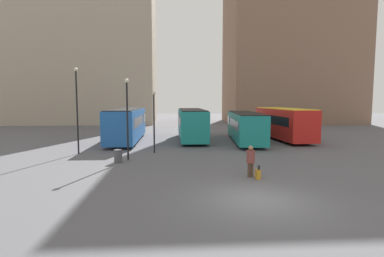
% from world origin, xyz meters
% --- Properties ---
extents(ground_plane, '(160.00, 160.00, 0.00)m').
position_xyz_m(ground_plane, '(0.00, 0.00, 0.00)').
color(ground_plane, '#56565B').
extents(building_block_left, '(28.39, 10.93, 29.09)m').
position_xyz_m(building_block_left, '(-20.87, 42.78, 14.54)').
color(building_block_left, tan).
rests_on(building_block_left, ground_plane).
extents(building_block_right, '(22.94, 13.54, 32.35)m').
position_xyz_m(building_block_right, '(18.15, 42.78, 16.17)').
color(building_block_right, '#7F604C').
rests_on(building_block_right, ground_plane).
extents(bus_0, '(2.61, 11.36, 3.23)m').
position_xyz_m(bus_0, '(-7.99, 18.37, 1.76)').
color(bus_0, '#1E56A3').
rests_on(bus_0, ground_plane).
extents(bus_1, '(2.60, 9.58, 3.16)m').
position_xyz_m(bus_1, '(-1.52, 18.63, 1.71)').
color(bus_1, '#19847F').
rests_on(bus_1, ground_plane).
extents(bus_2, '(3.49, 11.19, 2.88)m').
position_xyz_m(bus_2, '(3.66, 17.28, 1.57)').
color(bus_2, '#19847F').
rests_on(bus_2, ground_plane).
extents(bus_3, '(3.06, 10.18, 3.25)m').
position_xyz_m(bus_3, '(7.99, 18.55, 1.76)').
color(bus_3, red).
rests_on(bus_3, ground_plane).
extents(traveler, '(0.47, 0.47, 1.68)m').
position_xyz_m(traveler, '(0.66, 3.66, 1.00)').
color(traveler, '#4C3828').
rests_on(traveler, ground_plane).
extents(suitcase, '(0.24, 0.32, 0.74)m').
position_xyz_m(suitcase, '(0.95, 3.23, 0.26)').
color(suitcase, '#B27A1E').
rests_on(suitcase, ground_plane).
extents(lamp_post_0, '(0.28, 0.28, 5.50)m').
position_xyz_m(lamp_post_0, '(-6.49, 8.65, 3.25)').
color(lamp_post_0, black).
rests_on(lamp_post_0, ground_plane).
extents(lamp_post_1, '(0.28, 0.28, 6.50)m').
position_xyz_m(lamp_post_1, '(-10.63, 11.36, 3.77)').
color(lamp_post_1, black).
rests_on(lamp_post_1, ground_plane).
extents(lamp_post_2, '(0.28, 0.28, 4.76)m').
position_xyz_m(lamp_post_2, '(-4.88, 11.38, 2.86)').
color(lamp_post_2, black).
rests_on(lamp_post_2, ground_plane).
extents(trash_bin, '(0.52, 0.52, 0.85)m').
position_xyz_m(trash_bin, '(-7.03, 7.90, 0.42)').
color(trash_bin, '#47474C').
rests_on(trash_bin, ground_plane).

